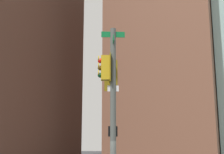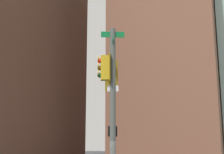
{
  "view_description": "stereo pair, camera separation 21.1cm",
  "coord_description": "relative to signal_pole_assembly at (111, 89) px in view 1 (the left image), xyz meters",
  "views": [
    {
      "loc": [
        12.03,
        4.93,
        2.38
      ],
      "look_at": [
        -0.74,
        0.03,
        5.21
      ],
      "focal_mm": 52.2,
      "sensor_mm": 36.0,
      "label": 1
    },
    {
      "loc": [
        11.95,
        5.13,
        2.38
      ],
      "look_at": [
        -0.74,
        0.03,
        5.21
      ],
      "focal_mm": 52.2,
      "sensor_mm": 36.0,
      "label": 2
    }
  ],
  "objects": [
    {
      "name": "building_brick_midblock",
      "position": [
        -38.13,
        -4.55,
        11.73
      ],
      "size": [
        22.29,
        14.36,
        32.9
      ],
      "primitive_type": "cube",
      "color": "brown",
      "rests_on": "ground_plane"
    },
    {
      "name": "signal_pole_assembly",
      "position": [
        0.0,
        0.0,
        0.0
      ],
      "size": [
        4.41,
        2.22,
        7.07
      ],
      "rotation": [
        0.0,
        0.0,
        3.56
      ],
      "color": "#4C514C",
      "rests_on": "ground_plane"
    }
  ]
}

